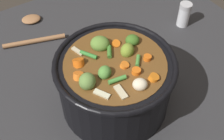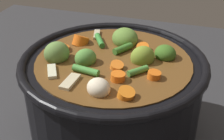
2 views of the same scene
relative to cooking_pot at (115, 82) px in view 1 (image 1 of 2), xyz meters
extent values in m
plane|color=#2D2D30|center=(0.00, 0.00, -0.08)|extent=(1.10, 1.10, 0.00)
cylinder|color=black|center=(0.00, 0.00, -0.01)|extent=(0.28, 0.28, 0.15)
torus|color=black|center=(0.00, 0.00, 0.07)|extent=(0.29, 0.29, 0.01)
cylinder|color=brown|center=(0.00, 0.00, 0.00)|extent=(0.24, 0.24, 0.14)
ellipsoid|color=olive|center=(0.02, -0.08, 0.08)|extent=(0.05, 0.05, 0.04)
ellipsoid|color=olive|center=(-0.07, 0.00, 0.08)|extent=(0.06, 0.06, 0.04)
ellipsoid|color=#3B6720|center=(-0.03, 0.07, 0.07)|extent=(0.04, 0.05, 0.03)
ellipsoid|color=#528B3A|center=(0.02, -0.04, 0.08)|extent=(0.04, 0.04, 0.03)
ellipsoid|color=olive|center=(-0.01, 0.04, 0.08)|extent=(0.05, 0.05, 0.04)
cylinder|color=orange|center=(-0.05, 0.03, 0.07)|extent=(0.02, 0.02, 0.02)
cylinder|color=orange|center=(0.05, 0.02, 0.07)|extent=(0.03, 0.03, 0.02)
cylinder|color=orange|center=(0.09, 0.04, 0.07)|extent=(0.03, 0.03, 0.02)
cylinder|color=orange|center=(0.03, 0.07, 0.07)|extent=(0.02, 0.02, 0.02)
cylinder|color=orange|center=(-0.04, -0.07, 0.07)|extent=(0.04, 0.04, 0.03)
cylinder|color=orange|center=(0.02, 0.01, 0.07)|extent=(0.03, 0.03, 0.02)
cylinder|color=orange|center=(-0.01, -0.09, 0.07)|extent=(0.04, 0.03, 0.02)
ellipsoid|color=beige|center=(0.09, 0.01, 0.07)|extent=(0.04, 0.04, 0.03)
cylinder|color=#3B7229|center=(-0.03, 0.01, 0.07)|extent=(0.04, 0.03, 0.01)
cylinder|color=#49923C|center=(0.05, -0.03, 0.07)|extent=(0.02, 0.04, 0.01)
cylinder|color=#468335|center=(0.03, 0.04, 0.07)|extent=(0.03, 0.03, 0.01)
cylinder|color=#348032|center=(-0.05, -0.04, 0.07)|extent=(0.04, 0.03, 0.01)
cube|color=beige|center=(0.08, -0.04, 0.07)|extent=(0.04, 0.02, 0.01)
cube|color=beige|center=(0.06, -0.07, 0.07)|extent=(0.04, 0.03, 0.01)
cube|color=beige|center=(-0.08, -0.05, 0.07)|extent=(0.04, 0.02, 0.01)
ellipsoid|color=#9A6942|center=(-0.44, -0.05, -0.07)|extent=(0.07, 0.08, 0.02)
cylinder|color=#9A6942|center=(-0.33, -0.09, -0.07)|extent=(0.07, 0.19, 0.01)
cylinder|color=silver|center=(-0.14, 0.37, -0.05)|extent=(0.04, 0.04, 0.07)
cylinder|color=#B7B7BC|center=(-0.14, 0.37, -0.01)|extent=(0.04, 0.04, 0.02)
camera|label=1|loc=(0.38, -0.25, 0.55)|focal=46.77mm
camera|label=2|loc=(0.41, 0.13, 0.31)|focal=51.30mm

